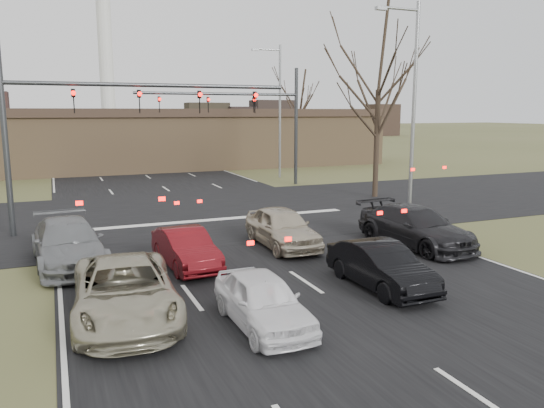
{
  "coord_description": "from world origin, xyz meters",
  "views": [
    {
      "loc": [
        -6.78,
        -10.73,
        5.08
      ],
      "look_at": [
        -0.05,
        5.52,
        2.0
      ],
      "focal_mm": 35.0,
      "sensor_mm": 36.0,
      "label": 1
    }
  ],
  "objects_px": {
    "car_silver_suv": "(125,291)",
    "car_black_hatch": "(381,266)",
    "mast_arm_far": "(258,112)",
    "car_silver_ahead": "(282,227)",
    "streetlight_right_far": "(278,105)",
    "car_grey_ahead": "(68,243)",
    "building": "(156,138)",
    "streetlight_right_near": "(411,100)",
    "car_charcoal_sedan": "(416,227)",
    "mast_arm_near": "(90,112)",
    "car_red_ahead": "(186,248)",
    "car_white_sedan": "(263,300)"
  },
  "relations": [
    {
      "from": "car_silver_suv",
      "to": "car_black_hatch",
      "type": "relative_size",
      "value": 1.31
    },
    {
      "from": "mast_arm_far",
      "to": "car_silver_ahead",
      "type": "height_order",
      "value": "mast_arm_far"
    },
    {
      "from": "streetlight_right_far",
      "to": "car_grey_ahead",
      "type": "distance_m",
      "value": 25.45
    },
    {
      "from": "building",
      "to": "car_grey_ahead",
      "type": "xyz_separation_m",
      "value": [
        -8.5,
        -30.34,
        -1.9
      ]
    },
    {
      "from": "streetlight_right_near",
      "to": "car_charcoal_sedan",
      "type": "bearing_deg",
      "value": -123.1
    },
    {
      "from": "building",
      "to": "mast_arm_far",
      "type": "height_order",
      "value": "mast_arm_far"
    },
    {
      "from": "mast_arm_near",
      "to": "car_silver_ahead",
      "type": "relative_size",
      "value": 2.75
    },
    {
      "from": "car_silver_suv",
      "to": "car_charcoal_sedan",
      "type": "xyz_separation_m",
      "value": [
        11.13,
        3.16,
        0.03
      ]
    },
    {
      "from": "mast_arm_far",
      "to": "car_silver_ahead",
      "type": "bearing_deg",
      "value": -107.96
    },
    {
      "from": "mast_arm_far",
      "to": "car_silver_ahead",
      "type": "xyz_separation_m",
      "value": [
        -5.11,
        -15.77,
        -4.27
      ]
    },
    {
      "from": "streetlight_right_near",
      "to": "car_red_ahead",
      "type": "xyz_separation_m",
      "value": [
        -11.76,
        -4.04,
        -4.95
      ]
    },
    {
      "from": "car_silver_ahead",
      "to": "car_red_ahead",
      "type": "bearing_deg",
      "value": -161.7
    },
    {
      "from": "building",
      "to": "streetlight_right_far",
      "type": "height_order",
      "value": "streetlight_right_far"
    },
    {
      "from": "building",
      "to": "mast_arm_near",
      "type": "height_order",
      "value": "mast_arm_near"
    },
    {
      "from": "streetlight_right_near",
      "to": "mast_arm_far",
      "type": "bearing_deg",
      "value": 101.47
    },
    {
      "from": "car_silver_suv",
      "to": "car_charcoal_sedan",
      "type": "height_order",
      "value": "car_charcoal_sedan"
    },
    {
      "from": "car_grey_ahead",
      "to": "car_red_ahead",
      "type": "distance_m",
      "value": 3.95
    },
    {
      "from": "streetlight_right_far",
      "to": "car_silver_suv",
      "type": "relative_size",
      "value": 1.9
    },
    {
      "from": "car_red_ahead",
      "to": "car_silver_ahead",
      "type": "distance_m",
      "value": 4.21
    },
    {
      "from": "mast_arm_near",
      "to": "car_silver_suv",
      "type": "relative_size",
      "value": 2.3
    },
    {
      "from": "streetlight_right_far",
      "to": "car_grey_ahead",
      "type": "height_order",
      "value": "streetlight_right_far"
    },
    {
      "from": "car_white_sedan",
      "to": "car_red_ahead",
      "type": "relative_size",
      "value": 0.98
    },
    {
      "from": "car_red_ahead",
      "to": "car_silver_ahead",
      "type": "height_order",
      "value": "car_silver_ahead"
    },
    {
      "from": "car_black_hatch",
      "to": "car_grey_ahead",
      "type": "distance_m",
      "value": 10.2
    },
    {
      "from": "car_black_hatch",
      "to": "car_charcoal_sedan",
      "type": "xyz_separation_m",
      "value": [
        3.98,
        3.6,
        0.1
      ]
    },
    {
      "from": "car_white_sedan",
      "to": "car_silver_ahead",
      "type": "bearing_deg",
      "value": 62.26
    },
    {
      "from": "car_black_hatch",
      "to": "streetlight_right_far",
      "type": "bearing_deg",
      "value": 72.95
    },
    {
      "from": "streetlight_right_near",
      "to": "car_charcoal_sedan",
      "type": "relative_size",
      "value": 1.91
    },
    {
      "from": "building",
      "to": "car_red_ahead",
      "type": "bearing_deg",
      "value": -98.76
    },
    {
      "from": "car_silver_suv",
      "to": "car_red_ahead",
      "type": "distance_m",
      "value": 4.5
    },
    {
      "from": "car_black_hatch",
      "to": "car_silver_ahead",
      "type": "bearing_deg",
      "value": 97.01
    },
    {
      "from": "mast_arm_near",
      "to": "car_charcoal_sedan",
      "type": "bearing_deg",
      "value": -34.91
    },
    {
      "from": "car_white_sedan",
      "to": "car_black_hatch",
      "type": "height_order",
      "value": "car_black_hatch"
    },
    {
      "from": "car_grey_ahead",
      "to": "building",
      "type": "bearing_deg",
      "value": 69.98
    },
    {
      "from": "streetlight_right_near",
      "to": "car_grey_ahead",
      "type": "distance_m",
      "value": 16.23
    },
    {
      "from": "car_white_sedan",
      "to": "car_charcoal_sedan",
      "type": "xyz_separation_m",
      "value": [
        8.16,
        4.86,
        0.11
      ]
    },
    {
      "from": "building",
      "to": "mast_arm_far",
      "type": "distance_m",
      "value": 15.75
    },
    {
      "from": "mast_arm_near",
      "to": "car_grey_ahead",
      "type": "bearing_deg",
      "value": -103.39
    },
    {
      "from": "car_black_hatch",
      "to": "car_red_ahead",
      "type": "distance_m",
      "value": 6.35
    },
    {
      "from": "mast_arm_far",
      "to": "car_silver_suv",
      "type": "height_order",
      "value": "mast_arm_far"
    },
    {
      "from": "car_charcoal_sedan",
      "to": "car_black_hatch",
      "type": "bearing_deg",
      "value": -142.85
    },
    {
      "from": "car_red_ahead",
      "to": "car_silver_ahead",
      "type": "xyz_separation_m",
      "value": [
        4.01,
        1.27,
        0.11
      ]
    },
    {
      "from": "car_silver_suv",
      "to": "building",
      "type": "bearing_deg",
      "value": 82.3
    },
    {
      "from": "car_black_hatch",
      "to": "car_silver_ahead",
      "type": "height_order",
      "value": "car_silver_ahead"
    },
    {
      "from": "mast_arm_near",
      "to": "car_grey_ahead",
      "type": "xyz_separation_m",
      "value": [
        -1.27,
        -5.34,
        -4.31
      ]
    },
    {
      "from": "streetlight_right_far",
      "to": "car_charcoal_sedan",
      "type": "relative_size",
      "value": 1.91
    },
    {
      "from": "building",
      "to": "car_silver_ahead",
      "type": "bearing_deg",
      "value": -91.73
    },
    {
      "from": "mast_arm_near",
      "to": "car_black_hatch",
      "type": "distance_m",
      "value": 13.99
    },
    {
      "from": "streetlight_right_far",
      "to": "car_black_hatch",
      "type": "relative_size",
      "value": 2.48
    },
    {
      "from": "building",
      "to": "car_grey_ahead",
      "type": "distance_m",
      "value": 31.56
    }
  ]
}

